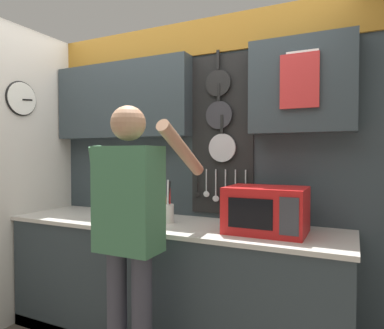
% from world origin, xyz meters
% --- Properties ---
extents(base_cabinet_counter, '(2.56, 0.68, 0.90)m').
position_xyz_m(base_cabinet_counter, '(0.00, -0.00, 0.45)').
color(base_cabinet_counter, '#2D383D').
rests_on(base_cabinet_counter, ground_plane).
extents(back_wall_unit, '(3.13, 0.23, 2.48)m').
position_xyz_m(back_wall_unit, '(-0.02, 0.30, 1.53)').
color(back_wall_unit, '#2D383D').
rests_on(back_wall_unit, ground_plane).
extents(side_wall, '(0.07, 1.60, 2.48)m').
position_xyz_m(side_wall, '(-1.30, -0.37, 1.25)').
color(side_wall, silver).
rests_on(side_wall, ground_plane).
extents(microwave, '(0.50, 0.38, 0.30)m').
position_xyz_m(microwave, '(0.74, -0.01, 1.04)').
color(microwave, red).
rests_on(microwave, base_cabinet_counter).
extents(knife_block, '(0.11, 0.15, 0.25)m').
position_xyz_m(knife_block, '(-0.20, -0.01, 0.99)').
color(knife_block, brown).
rests_on(knife_block, base_cabinet_counter).
extents(utensil_crock, '(0.11, 0.11, 0.33)m').
position_xyz_m(utensil_crock, '(-0.01, -0.01, 0.98)').
color(utensil_crock, white).
rests_on(utensil_crock, base_cabinet_counter).
extents(person, '(0.54, 0.61, 1.69)m').
position_xyz_m(person, '(0.05, -0.54, 1.01)').
color(person, '#383842').
rests_on(person, ground_plane).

